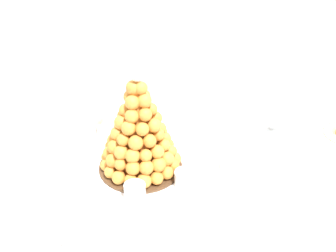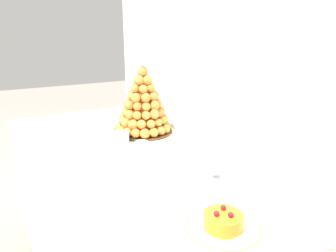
% 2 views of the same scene
% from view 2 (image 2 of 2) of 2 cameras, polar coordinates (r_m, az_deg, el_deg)
% --- Properties ---
extents(backdrop_wall, '(4.80, 0.10, 2.50)m').
position_cam_2_polar(backdrop_wall, '(1.76, 24.62, 17.33)').
color(backdrop_wall, silver).
rests_on(backdrop_wall, ground_plane).
extents(buffet_table, '(1.46, 0.97, 0.73)m').
position_cam_2_polar(buffet_table, '(1.32, -2.72, -7.40)').
color(buffet_table, brown).
rests_on(buffet_table, ground_plane).
extents(serving_tray, '(0.63, 0.40, 0.02)m').
position_cam_2_polar(serving_tray, '(1.44, -5.52, -1.59)').
color(serving_tray, white).
rests_on(serving_tray, buffet_table).
extents(croquembouche, '(0.26, 0.26, 0.33)m').
position_cam_2_polar(croquembouche, '(1.43, -4.51, 3.89)').
color(croquembouche, '#4C331E').
rests_on(croquembouche, serving_tray).
extents(dessert_cup_left, '(0.05, 0.05, 0.06)m').
position_cam_2_polar(dessert_cup_left, '(1.61, -11.67, 1.23)').
color(dessert_cup_left, silver).
rests_on(dessert_cup_left, serving_tray).
extents(dessert_cup_mid_left, '(0.06, 0.06, 0.05)m').
position_cam_2_polar(dessert_cup_mid_left, '(1.47, -10.02, -0.35)').
color(dessert_cup_mid_left, silver).
rests_on(dessert_cup_mid_left, serving_tray).
extents(dessert_cup_centre, '(0.06, 0.06, 0.05)m').
position_cam_2_polar(dessert_cup_centre, '(1.33, -8.28, -2.09)').
color(dessert_cup_centre, silver).
rests_on(dessert_cup_centre, serving_tray).
extents(dessert_cup_mid_right, '(0.05, 0.05, 0.05)m').
position_cam_2_polar(dessert_cup_mid_right, '(1.19, -4.70, -4.12)').
color(dessert_cup_mid_right, silver).
rests_on(dessert_cup_mid_right, serving_tray).
extents(macaron_goblet, '(0.12, 0.12, 0.24)m').
position_cam_2_polar(macaron_goblet, '(1.00, 9.08, -1.62)').
color(macaron_goblet, white).
rests_on(macaron_goblet, buffet_table).
extents(fruit_tart_plate, '(0.19, 0.19, 0.05)m').
position_cam_2_polar(fruit_tart_plate, '(0.81, 9.73, -16.85)').
color(fruit_tart_plate, white).
rests_on(fruit_tart_plate, buffet_table).
extents(wine_glass, '(0.08, 0.08, 0.16)m').
position_cam_2_polar(wine_glass, '(1.59, 0.50, 4.44)').
color(wine_glass, silver).
rests_on(wine_glass, buffet_table).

